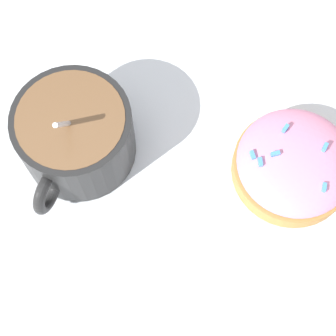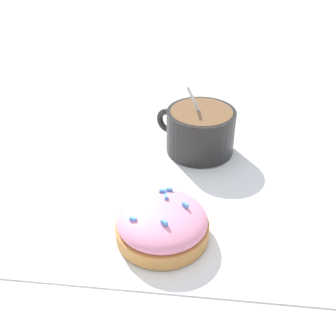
# 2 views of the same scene
# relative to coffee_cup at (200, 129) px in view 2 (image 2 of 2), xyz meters

# --- Properties ---
(ground_plane) EXTENTS (3.00, 3.00, 0.00)m
(ground_plane) POSITION_rel_coffee_cup_xyz_m (-0.09, 0.01, -0.04)
(ground_plane) COLOR silver
(paper_napkin) EXTENTS (0.35, 0.35, 0.00)m
(paper_napkin) POSITION_rel_coffee_cup_xyz_m (-0.09, 0.01, -0.03)
(paper_napkin) COLOR white
(paper_napkin) RESTS_ON ground_plane
(coffee_cup) EXTENTS (0.09, 0.12, 0.09)m
(coffee_cup) POSITION_rel_coffee_cup_xyz_m (0.00, 0.00, 0.00)
(coffee_cup) COLOR black
(coffee_cup) RESTS_ON paper_napkin
(frosted_pastry) EXTENTS (0.10, 0.10, 0.04)m
(frosted_pastry) POSITION_rel_coffee_cup_xyz_m (-0.18, 0.01, -0.02)
(frosted_pastry) COLOR #C18442
(frosted_pastry) RESTS_ON paper_napkin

